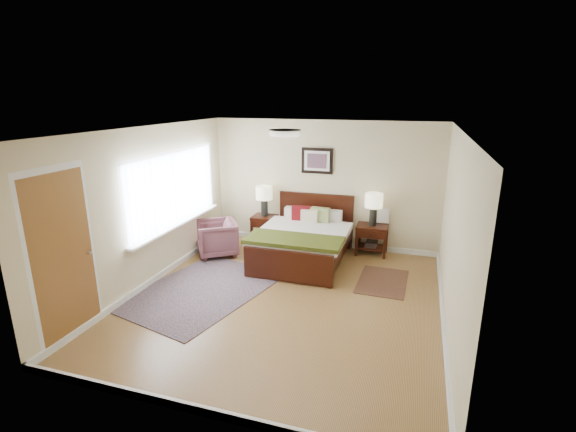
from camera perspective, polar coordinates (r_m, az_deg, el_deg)
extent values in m
plane|color=olive|center=(6.38, -0.39, -11.30)|extent=(5.00, 5.00, 0.00)
cube|color=beige|center=(8.25, 4.93, 4.28)|extent=(4.50, 0.04, 2.50)
cube|color=beige|center=(3.77, -12.36, -10.92)|extent=(4.50, 0.04, 2.50)
cube|color=beige|center=(6.91, -18.48, 1.15)|extent=(0.04, 5.00, 2.50)
cube|color=beige|center=(5.67, 21.82, -2.40)|extent=(0.04, 5.00, 2.50)
cube|color=white|center=(5.67, -0.44, 11.71)|extent=(4.50, 5.00, 0.02)
cube|color=silver|center=(7.42, -15.34, 3.61)|extent=(0.02, 2.72, 1.32)
cube|color=silver|center=(7.42, -15.24, 3.61)|extent=(0.01, 2.60, 1.20)
cube|color=silver|center=(7.55, -14.67, -1.07)|extent=(0.10, 2.72, 0.04)
cube|color=silver|center=(5.69, -28.42, -4.85)|extent=(0.01, 1.00, 2.18)
cube|color=brown|center=(5.70, -28.30, -5.24)|extent=(0.01, 0.90, 2.10)
cylinder|color=#999999|center=(5.95, -25.50, -4.53)|extent=(0.04, 0.04, 0.04)
cylinder|color=white|center=(5.68, -0.44, 11.31)|extent=(0.40, 0.40, 0.07)
cylinder|color=beige|center=(5.67, -0.44, 11.66)|extent=(0.44, 0.44, 0.01)
cube|color=black|center=(8.41, 3.82, -0.40)|extent=(1.51, 0.06, 1.05)
cube|color=black|center=(6.78, -0.07, -6.92)|extent=(1.51, 0.06, 0.53)
cube|color=black|center=(7.82, -2.96, -3.57)|extent=(0.06, 1.88, 0.17)
cube|color=black|center=(7.48, 7.37, -4.65)|extent=(0.06, 1.88, 0.17)
cube|color=beige|center=(7.58, 2.09, -3.25)|extent=(1.41, 1.86, 0.21)
cube|color=beige|center=(7.44, 1.90, -2.47)|extent=(1.59, 1.63, 0.09)
cube|color=#3D4413|center=(6.98, 0.82, -3.32)|extent=(1.63, 0.70, 0.07)
cube|color=beige|center=(8.23, 1.21, 0.34)|extent=(0.47, 0.18, 0.24)
cube|color=beige|center=(8.08, 5.70, -0.04)|extent=(0.47, 0.18, 0.24)
cube|color=#570A0D|center=(8.08, 1.81, 0.30)|extent=(0.37, 0.17, 0.30)
cube|color=#859053|center=(7.99, 4.41, 0.08)|extent=(0.37, 0.16, 0.30)
cube|color=beige|center=(7.96, 2.96, -0.09)|extent=(0.32, 0.13, 0.26)
cube|color=black|center=(8.17, 4.00, 7.54)|extent=(0.62, 0.03, 0.50)
cube|color=silver|center=(8.15, 3.97, 7.52)|extent=(0.50, 0.01, 0.38)
cube|color=#A52D23|center=(8.14, 3.95, 7.51)|extent=(0.38, 0.01, 0.28)
cube|color=black|center=(8.53, -3.23, -0.15)|extent=(0.48, 0.43, 0.05)
cube|color=black|center=(8.52, -4.96, -2.20)|extent=(0.05, 0.05, 0.53)
cube|color=black|center=(8.38, -2.29, -2.47)|extent=(0.05, 0.05, 0.53)
cube|color=black|center=(8.85, -4.05, -1.47)|extent=(0.05, 0.05, 0.53)
cube|color=black|center=(8.71, -1.47, -1.73)|extent=(0.05, 0.05, 0.53)
cube|color=black|center=(8.38, -3.70, -1.17)|extent=(0.42, 0.03, 0.14)
cube|color=black|center=(8.05, 11.47, -1.43)|extent=(0.58, 0.44, 0.05)
cube|color=black|center=(7.99, 9.35, -3.61)|extent=(0.05, 0.05, 0.53)
cube|color=black|center=(7.94, 13.08, -3.95)|extent=(0.05, 0.05, 0.53)
cube|color=black|center=(8.34, 9.73, -2.77)|extent=(0.05, 0.05, 0.53)
cube|color=black|center=(8.30, 13.30, -3.09)|extent=(0.05, 0.05, 0.53)
cube|color=black|center=(7.89, 11.27, -2.55)|extent=(0.52, 0.03, 0.14)
cube|color=black|center=(8.18, 11.31, -4.17)|extent=(0.52, 0.38, 0.03)
cube|color=black|center=(8.17, 11.32, -3.98)|extent=(0.21, 0.27, 0.03)
cube|color=black|center=(8.16, 11.34, -3.75)|extent=(0.21, 0.27, 0.03)
cube|color=black|center=(8.15, 11.35, -3.52)|extent=(0.21, 0.27, 0.03)
cylinder|color=black|center=(8.48, -3.25, 1.08)|extent=(0.14, 0.14, 0.32)
cylinder|color=black|center=(8.43, -3.26, 2.26)|extent=(0.02, 0.02, 0.06)
cylinder|color=#F8EBBD|center=(8.40, -3.28, 3.19)|extent=(0.33, 0.33, 0.26)
cylinder|color=black|center=(8.00, 11.55, -0.13)|extent=(0.14, 0.14, 0.32)
cylinder|color=black|center=(7.95, 11.62, 1.12)|extent=(0.02, 0.02, 0.06)
cylinder|color=#F8EBBD|center=(7.91, 11.68, 2.10)|extent=(0.33, 0.33, 0.26)
imported|color=brown|center=(8.04, -9.72, -3.00)|extent=(1.01, 1.00, 0.67)
cube|color=#0D1741|center=(6.77, -11.81, -9.88)|extent=(2.24, 2.75, 0.01)
cube|color=black|center=(7.09, 12.80, -8.71)|extent=(0.80, 1.17, 0.01)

